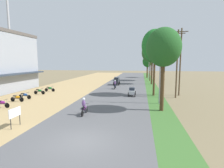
{
  "coord_description": "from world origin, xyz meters",
  "views": [
    {
      "loc": [
        3.61,
        -10.16,
        5.06
      ],
      "look_at": [
        -0.92,
        17.32,
        1.56
      ],
      "focal_mm": 28.59,
      "sensor_mm": 36.0,
      "label": 1
    }
  ],
  "objects_px": {
    "parked_motorbike_second": "(17,98)",
    "streetlamp_mid": "(149,64)",
    "utility_pole_near": "(180,61)",
    "motorbike_foreground_rider": "(84,107)",
    "parked_motorbike_third": "(25,95)",
    "motorbike_ahead_second": "(115,85)",
    "car_van_charcoal": "(117,81)",
    "street_signboard": "(15,114)",
    "utility_pole_far": "(177,63)",
    "parked_motorbike_fifth": "(50,89)",
    "median_tree_fourth": "(150,53)",
    "median_tree_nearest": "(164,48)",
    "median_tree_second": "(155,46)",
    "parked_motorbike_nearest": "(2,103)",
    "car_hatchback_silver": "(132,91)",
    "median_tree_fifth": "(147,62)",
    "streetlamp_near": "(160,67)",
    "median_tree_third": "(152,54)",
    "parked_motorbike_fourth": "(40,91)"
  },
  "relations": [
    {
      "from": "median_tree_second",
      "to": "parked_motorbike_fifth",
      "type": "bearing_deg",
      "value": 177.4
    },
    {
      "from": "street_signboard",
      "to": "median_tree_fifth",
      "type": "distance_m",
      "value": 46.79
    },
    {
      "from": "median_tree_second",
      "to": "streetlamp_mid",
      "type": "xyz_separation_m",
      "value": [
        0.34,
        27.25,
        -3.05
      ]
    },
    {
      "from": "parked_motorbike_third",
      "to": "car_van_charcoal",
      "type": "height_order",
      "value": "car_van_charcoal"
    },
    {
      "from": "median_tree_second",
      "to": "streetlamp_near",
      "type": "distance_m",
      "value": 5.88
    },
    {
      "from": "parked_motorbike_second",
      "to": "median_tree_nearest",
      "type": "bearing_deg",
      "value": -4.14
    },
    {
      "from": "parked_motorbike_third",
      "to": "parked_motorbike_fourth",
      "type": "xyz_separation_m",
      "value": [
        -0.02,
        3.52,
        0.0
      ]
    },
    {
      "from": "streetlamp_near",
      "to": "street_signboard",
      "type": "bearing_deg",
      "value": -139.95
    },
    {
      "from": "parked_motorbike_second",
      "to": "car_hatchback_silver",
      "type": "distance_m",
      "value": 15.32
    },
    {
      "from": "parked_motorbike_third",
      "to": "motorbike_ahead_second",
      "type": "bearing_deg",
      "value": 45.42
    },
    {
      "from": "median_tree_second",
      "to": "car_hatchback_silver",
      "type": "height_order",
      "value": "median_tree_second"
    },
    {
      "from": "median_tree_fifth",
      "to": "streetlamp_near",
      "type": "relative_size",
      "value": 0.9
    },
    {
      "from": "median_tree_nearest",
      "to": "street_signboard",
      "type": "bearing_deg",
      "value": -150.19
    },
    {
      "from": "parked_motorbike_second",
      "to": "utility_pole_near",
      "type": "bearing_deg",
      "value": 20.87
    },
    {
      "from": "streetlamp_mid",
      "to": "utility_pole_far",
      "type": "xyz_separation_m",
      "value": [
        2.64,
        -28.17,
        0.58
      ]
    },
    {
      "from": "median_tree_second",
      "to": "median_tree_nearest",
      "type": "bearing_deg",
      "value": -88.17
    },
    {
      "from": "median_tree_second",
      "to": "car_hatchback_silver",
      "type": "xyz_separation_m",
      "value": [
        -3.15,
        -0.84,
        -6.6
      ]
    },
    {
      "from": "median_tree_second",
      "to": "median_tree_fourth",
      "type": "bearing_deg",
      "value": 88.99
    },
    {
      "from": "parked_motorbike_fifth",
      "to": "median_tree_fourth",
      "type": "xyz_separation_m",
      "value": [
        17.35,
        20.1,
        6.77
      ]
    },
    {
      "from": "median_tree_second",
      "to": "median_tree_fifth",
      "type": "relative_size",
      "value": 1.41
    },
    {
      "from": "parked_motorbike_third",
      "to": "motorbike_ahead_second",
      "type": "xyz_separation_m",
      "value": [
        10.65,
        10.81,
        0.3
      ]
    },
    {
      "from": "median_tree_fifth",
      "to": "streetlamp_mid",
      "type": "bearing_deg",
      "value": -83.08
    },
    {
      "from": "street_signboard",
      "to": "median_tree_nearest",
      "type": "bearing_deg",
      "value": 29.81
    },
    {
      "from": "median_tree_third",
      "to": "streetlamp_mid",
      "type": "bearing_deg",
      "value": 90.4
    },
    {
      "from": "parked_motorbike_third",
      "to": "car_van_charcoal",
      "type": "distance_m",
      "value": 19.35
    },
    {
      "from": "utility_pole_far",
      "to": "motorbike_ahead_second",
      "type": "relative_size",
      "value": 5.2
    },
    {
      "from": "motorbike_ahead_second",
      "to": "median_tree_third",
      "type": "bearing_deg",
      "value": 49.48
    },
    {
      "from": "utility_pole_far",
      "to": "parked_motorbike_third",
      "type": "bearing_deg",
      "value": -167.59
    },
    {
      "from": "utility_pole_far",
      "to": "streetlamp_mid",
      "type": "bearing_deg",
      "value": 95.35
    },
    {
      "from": "median_tree_nearest",
      "to": "motorbike_foreground_rider",
      "type": "bearing_deg",
      "value": -159.4
    },
    {
      "from": "car_van_charcoal",
      "to": "street_signboard",
      "type": "bearing_deg",
      "value": -99.31
    },
    {
      "from": "median_tree_fifth",
      "to": "car_hatchback_silver",
      "type": "height_order",
      "value": "median_tree_fifth"
    },
    {
      "from": "median_tree_third",
      "to": "median_tree_fifth",
      "type": "relative_size",
      "value": 1.24
    },
    {
      "from": "parked_motorbike_fourth",
      "to": "parked_motorbike_fifth",
      "type": "bearing_deg",
      "value": 83.9
    },
    {
      "from": "parked_motorbike_nearest",
      "to": "motorbike_ahead_second",
      "type": "relative_size",
      "value": 1.0
    },
    {
      "from": "median_tree_fourth",
      "to": "streetlamp_near",
      "type": "distance_m",
      "value": 26.14
    },
    {
      "from": "median_tree_fifth",
      "to": "car_van_charcoal",
      "type": "relative_size",
      "value": 2.84
    },
    {
      "from": "parked_motorbike_fourth",
      "to": "median_tree_third",
      "type": "relative_size",
      "value": 0.21
    },
    {
      "from": "streetlamp_mid",
      "to": "motorbike_foreground_rider",
      "type": "relative_size",
      "value": 4.05
    },
    {
      "from": "streetlamp_mid",
      "to": "median_tree_second",
      "type": "bearing_deg",
      "value": -90.71
    },
    {
      "from": "utility_pole_near",
      "to": "parked_motorbike_fifth",
      "type": "bearing_deg",
      "value": -179.4
    },
    {
      "from": "motorbike_ahead_second",
      "to": "streetlamp_near",
      "type": "bearing_deg",
      "value": -56.7
    },
    {
      "from": "parked_motorbike_fifth",
      "to": "median_tree_fifth",
      "type": "relative_size",
      "value": 0.26
    },
    {
      "from": "median_tree_fifth",
      "to": "utility_pole_far",
      "type": "height_order",
      "value": "utility_pole_far"
    },
    {
      "from": "parked_motorbike_second",
      "to": "streetlamp_mid",
      "type": "bearing_deg",
      "value": 62.93
    },
    {
      "from": "utility_pole_near",
      "to": "motorbike_foreground_rider",
      "type": "xyz_separation_m",
      "value": [
        -10.88,
        -12.02,
        -4.27
      ]
    },
    {
      "from": "car_van_charcoal",
      "to": "parked_motorbike_fifth",
      "type": "bearing_deg",
      "value": -133.94
    },
    {
      "from": "street_signboard",
      "to": "car_van_charcoal",
      "type": "distance_m",
      "value": 26.32
    },
    {
      "from": "median_tree_fourth",
      "to": "motorbike_foreground_rider",
      "type": "distance_m",
      "value": 33.4
    },
    {
      "from": "parked_motorbike_nearest",
      "to": "motorbike_ahead_second",
      "type": "distance_m",
      "value": 18.44
    }
  ]
}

